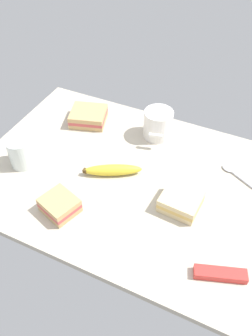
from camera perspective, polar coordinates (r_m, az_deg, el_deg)
tabletop at (r=102.19cm, az=0.00°, el=-1.57°), size 90.00×64.00×2.00cm
coffee_mug_black at (r=112.29cm, az=5.41°, el=7.43°), size 9.49×12.11×9.52cm
sandwich_main at (r=120.15cm, az=-6.34°, el=8.63°), size 14.37×13.59×4.40cm
sandwich_side at (r=93.17cm, az=9.19°, el=-5.58°), size 10.91×9.96×4.40cm
sandwich_extra at (r=92.93cm, az=-11.09°, el=-6.15°), size 11.20×10.63×4.40cm
glass_of_milk at (r=106.72cm, az=-17.19°, el=2.42°), size 7.55×7.55×9.29cm
banana at (r=100.58cm, az=-2.26°, el=-0.34°), size 16.91×10.97×3.44cm
spoon at (r=106.59cm, az=17.51°, el=-0.72°), size 10.93×6.93×0.80cm
snack_bar at (r=84.73cm, az=15.56°, el=-16.77°), size 12.44×6.75×2.00cm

